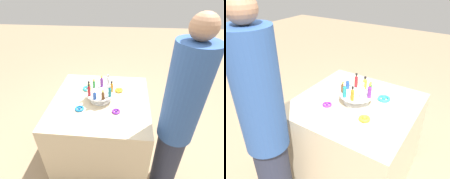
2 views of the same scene
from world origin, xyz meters
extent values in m
plane|color=#997F60|center=(0.00, 0.00, 0.00)|extent=(12.00, 12.00, 0.00)
cube|color=beige|center=(0.00, 0.00, 0.40)|extent=(0.96, 0.96, 0.79)
cylinder|color=white|center=(0.00, 0.00, 0.80)|extent=(0.21, 0.21, 0.01)
cylinder|color=white|center=(0.00, 0.00, 0.84)|extent=(0.11, 0.11, 0.07)
cylinder|color=white|center=(0.00, 0.00, 0.87)|extent=(0.28, 0.28, 0.01)
cylinder|color=brown|center=(0.10, 0.04, 0.91)|extent=(0.03, 0.03, 0.07)
cone|color=brown|center=(0.10, 0.04, 0.95)|extent=(0.03, 0.03, 0.01)
cylinder|color=#B79338|center=(0.10, 0.04, 0.97)|extent=(0.02, 0.02, 0.01)
cylinder|color=teal|center=(0.05, 0.10, 0.92)|extent=(0.03, 0.03, 0.08)
cone|color=teal|center=(0.05, 0.10, 0.97)|extent=(0.03, 0.03, 0.02)
cylinder|color=silver|center=(0.05, 0.10, 0.99)|extent=(0.02, 0.02, 0.02)
cylinder|color=orange|center=(-0.02, 0.11, 0.92)|extent=(0.03, 0.03, 0.08)
cone|color=orange|center=(-0.02, 0.11, 0.97)|extent=(0.03, 0.03, 0.02)
cylinder|color=black|center=(-0.02, 0.11, 0.99)|extent=(0.02, 0.02, 0.02)
cylinder|color=silver|center=(-0.09, 0.07, 0.93)|extent=(0.03, 0.03, 0.11)
cone|color=silver|center=(-0.09, 0.07, 1.00)|extent=(0.03, 0.03, 0.02)
cylinder|color=#B2B2B7|center=(-0.09, 0.07, 1.02)|extent=(0.02, 0.02, 0.02)
cylinder|color=#702D93|center=(-0.11, 0.00, 0.92)|extent=(0.03, 0.03, 0.09)
cone|color=#702D93|center=(-0.11, 0.00, 0.98)|extent=(0.03, 0.03, 0.02)
cylinder|color=gold|center=(-0.11, 0.00, 0.99)|extent=(0.02, 0.02, 0.02)
cylinder|color=#288438|center=(-0.08, -0.07, 0.91)|extent=(0.03, 0.03, 0.07)
cone|color=#288438|center=(-0.08, -0.07, 0.95)|extent=(0.03, 0.03, 0.01)
cylinder|color=gold|center=(-0.08, -0.07, 0.97)|extent=(0.02, 0.02, 0.01)
cylinder|color=gold|center=(-0.02, -0.11, 0.92)|extent=(0.03, 0.03, 0.08)
cone|color=gold|center=(-0.02, -0.11, 0.97)|extent=(0.03, 0.03, 0.02)
cylinder|color=black|center=(-0.02, -0.11, 0.98)|extent=(0.02, 0.02, 0.01)
cylinder|color=#B21E23|center=(0.06, -0.10, 0.93)|extent=(0.03, 0.03, 0.09)
cone|color=#B21E23|center=(0.06, -0.10, 0.98)|extent=(0.03, 0.03, 0.02)
cylinder|color=black|center=(0.06, -0.10, 1.00)|extent=(0.02, 0.02, 0.02)
cylinder|color=#234CAD|center=(0.11, -0.04, 0.91)|extent=(0.03, 0.03, 0.06)
cone|color=#234CAD|center=(0.11, -0.04, 0.95)|extent=(0.03, 0.03, 0.01)
cylinder|color=silver|center=(0.11, -0.04, 0.96)|extent=(0.02, 0.02, 0.01)
torus|color=blue|center=(0.17, -0.17, 0.80)|extent=(0.09, 0.09, 0.02)
sphere|color=blue|center=(0.17, -0.17, 0.81)|extent=(0.03, 0.03, 0.03)
torus|color=purple|center=(0.17, 0.17, 0.80)|extent=(0.08, 0.08, 0.02)
sphere|color=purple|center=(0.17, 0.17, 0.81)|extent=(0.02, 0.02, 0.02)
torus|color=gold|center=(-0.17, 0.17, 0.81)|extent=(0.08, 0.08, 0.02)
sphere|color=gold|center=(-0.17, 0.17, 0.81)|extent=(0.03, 0.03, 0.03)
torus|color=#2DB7CC|center=(-0.17, -0.17, 0.81)|extent=(0.11, 0.11, 0.02)
sphere|color=#2DB7CC|center=(-0.17, -0.17, 0.81)|extent=(0.03, 0.03, 0.03)
cylinder|color=#282D42|center=(0.31, 0.67, 0.35)|extent=(0.24, 0.24, 0.71)
cylinder|color=#2D5193|center=(0.31, 0.67, 1.11)|extent=(0.29, 0.29, 0.81)
sphere|color=#A87A5B|center=(0.31, 0.67, 1.60)|extent=(0.17, 0.17, 0.17)
camera|label=1|loc=(1.38, 0.24, 1.85)|focal=28.00mm
camera|label=2|loc=(-0.72, 1.36, 1.77)|focal=35.00mm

